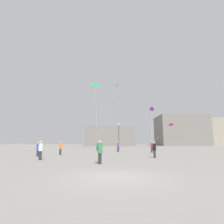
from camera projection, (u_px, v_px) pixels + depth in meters
name	position (u px, v px, depth m)	size (l,w,h in m)	color
ground_plane	(115.00, 177.00, 7.93)	(300.00, 300.00, 0.00)	gray
person_in_orange	(61.00, 147.00, 22.31)	(0.37, 0.37, 1.71)	#2D2D33
person_in_purple	(118.00, 146.00, 29.39)	(0.39, 0.39, 1.78)	#2D2D33
person_in_red	(152.00, 146.00, 27.53)	(0.38, 0.38, 1.73)	#2D2D33
person_in_black	(154.00, 149.00, 18.11)	(0.36, 0.36, 1.66)	#2D2D33
person_in_white	(41.00, 149.00, 15.85)	(0.38, 0.38, 1.74)	#2D2D33
person_in_green	(100.00, 151.00, 12.97)	(0.38, 0.38, 1.73)	#2D2D33
person_in_teal	(97.00, 146.00, 35.64)	(0.37, 0.37, 1.70)	#2D2D33
person_in_blue	(38.00, 148.00, 19.87)	(0.36, 0.36, 1.66)	#2D2D33
kite_emerald_delta	(95.00, 85.00, 42.47)	(2.00, 5.05, 14.77)	green
kite_violet_diamond	(152.00, 109.00, 40.46)	(3.73, 12.36, 8.51)	purple
kite_magenta_delta	(171.00, 125.00, 42.09)	(8.97, 14.90, 4.89)	#D12899
kite_lime_delta	(116.00, 87.00, 43.31)	(4.61, 6.07, 14.77)	#8CD12D
building_left_hall	(109.00, 137.00, 80.76)	(21.96, 19.02, 8.36)	gray
building_centre_hall	(180.00, 131.00, 87.63)	(22.86, 17.90, 14.75)	gray
building_right_hall	(201.00, 132.00, 101.84)	(26.45, 19.03, 15.01)	#A39984
lamppost_east	(119.00, 132.00, 35.09)	(0.36, 0.36, 5.40)	#2D2D30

